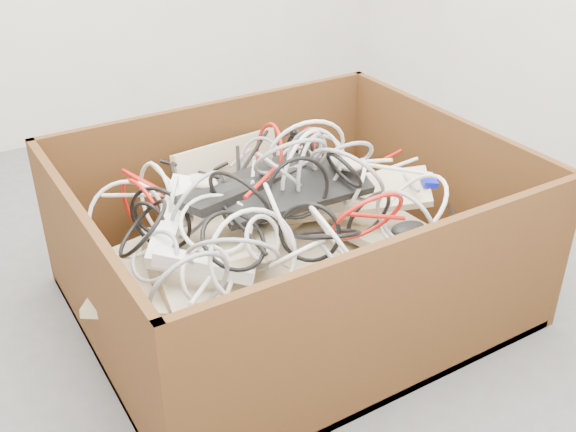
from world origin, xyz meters
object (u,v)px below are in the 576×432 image
cardboard_box (286,268)px  power_strip_right (204,265)px  power_strip_left (171,220)px  vga_plug (429,182)px

cardboard_box → power_strip_right: size_ratio=4.61×
power_strip_left → power_strip_right: 0.20m
power_strip_right → vga_plug: vga_plug is taller
power_strip_left → vga_plug: power_strip_left is taller
power_strip_left → power_strip_right: power_strip_left is taller
cardboard_box → power_strip_right: 0.39m
power_strip_left → power_strip_right: (0.01, -0.20, -0.04)m
cardboard_box → vga_plug: 0.51m
power_strip_right → vga_plug: bearing=36.8°
vga_plug → power_strip_right: bearing=-158.5°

